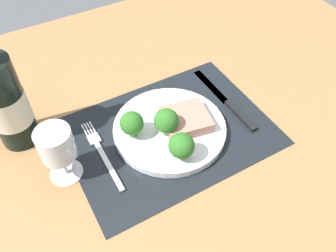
{
  "coord_description": "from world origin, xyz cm",
  "views": [
    {
      "loc": [
        -24.22,
        -42.11,
        56.9
      ],
      "look_at": [
        -0.23,
        0.25,
        1.9
      ],
      "focal_mm": 37.43,
      "sensor_mm": 36.0,
      "label": 1
    }
  ],
  "objects_px": {
    "steak": "(185,119)",
    "wine_bottle": "(5,102)",
    "knife": "(229,103)",
    "fork": "(102,153)",
    "wine_glass": "(57,147)",
    "plate": "(170,129)"
  },
  "relations": [
    {
      "from": "fork",
      "to": "knife",
      "type": "xyz_separation_m",
      "value": [
        0.31,
        -0.01,
        0.0
      ]
    },
    {
      "from": "wine_glass",
      "to": "plate",
      "type": "bearing_deg",
      "value": -2.12
    },
    {
      "from": "steak",
      "to": "wine_glass",
      "type": "relative_size",
      "value": 0.78
    },
    {
      "from": "plate",
      "to": "wine_bottle",
      "type": "relative_size",
      "value": 0.84
    },
    {
      "from": "plate",
      "to": "wine_glass",
      "type": "distance_m",
      "value": 0.24
    },
    {
      "from": "steak",
      "to": "plate",
      "type": "bearing_deg",
      "value": 164.0
    },
    {
      "from": "steak",
      "to": "wine_bottle",
      "type": "distance_m",
      "value": 0.35
    },
    {
      "from": "plate",
      "to": "knife",
      "type": "distance_m",
      "value": 0.16
    },
    {
      "from": "fork",
      "to": "knife",
      "type": "bearing_deg",
      "value": -0.03
    },
    {
      "from": "knife",
      "to": "steak",
      "type": "bearing_deg",
      "value": -173.94
    },
    {
      "from": "knife",
      "to": "wine_glass",
      "type": "distance_m",
      "value": 0.39
    },
    {
      "from": "knife",
      "to": "wine_bottle",
      "type": "bearing_deg",
      "value": 162.07
    },
    {
      "from": "fork",
      "to": "wine_glass",
      "type": "distance_m",
      "value": 0.11
    },
    {
      "from": "plate",
      "to": "steak",
      "type": "xyz_separation_m",
      "value": [
        0.03,
        -0.01,
        0.02
      ]
    },
    {
      "from": "steak",
      "to": "fork",
      "type": "xyz_separation_m",
      "value": [
        -0.18,
        0.02,
        -0.03
      ]
    },
    {
      "from": "steak",
      "to": "wine_bottle",
      "type": "bearing_deg",
      "value": 154.15
    },
    {
      "from": "fork",
      "to": "wine_bottle",
      "type": "bearing_deg",
      "value": 137.18
    },
    {
      "from": "plate",
      "to": "steak",
      "type": "relative_size",
      "value": 2.52
    },
    {
      "from": "plate",
      "to": "fork",
      "type": "height_order",
      "value": "plate"
    },
    {
      "from": "wine_bottle",
      "to": "fork",
      "type": "bearing_deg",
      "value": -44.45
    },
    {
      "from": "steak",
      "to": "knife",
      "type": "height_order",
      "value": "steak"
    },
    {
      "from": "fork",
      "to": "wine_bottle",
      "type": "distance_m",
      "value": 0.21
    }
  ]
}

